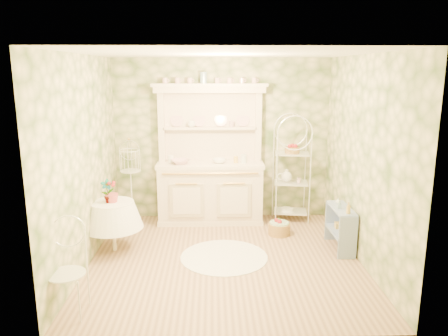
{
  "coord_description": "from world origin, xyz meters",
  "views": [
    {
      "loc": [
        -0.16,
        -5.5,
        2.51
      ],
      "look_at": [
        0.0,
        0.5,
        1.15
      ],
      "focal_mm": 35.0,
      "sensor_mm": 36.0,
      "label": 1
    }
  ],
  "objects_px": {
    "bakers_rack": "(291,172)",
    "side_shelf": "(340,227)",
    "birdcage_stand": "(131,180)",
    "round_table": "(114,230)",
    "floor_basket": "(279,228)",
    "cafe_chair": "(66,275)",
    "kitchen_dresser": "(210,155)"
  },
  "relations": [
    {
      "from": "side_shelf",
      "to": "birdcage_stand",
      "type": "xyz_separation_m",
      "value": [
        -3.14,
        1.09,
        0.43
      ]
    },
    {
      "from": "kitchen_dresser",
      "to": "bakers_rack",
      "type": "distance_m",
      "value": 1.39
    },
    {
      "from": "side_shelf",
      "to": "cafe_chair",
      "type": "relative_size",
      "value": 0.85
    },
    {
      "from": "bakers_rack",
      "to": "birdcage_stand",
      "type": "distance_m",
      "value": 2.65
    },
    {
      "from": "bakers_rack",
      "to": "side_shelf",
      "type": "relative_size",
      "value": 2.21
    },
    {
      "from": "birdcage_stand",
      "to": "floor_basket",
      "type": "bearing_deg",
      "value": -12.54
    },
    {
      "from": "round_table",
      "to": "floor_basket",
      "type": "bearing_deg",
      "value": 12.56
    },
    {
      "from": "round_table",
      "to": "birdcage_stand",
      "type": "distance_m",
      "value": 1.16
    },
    {
      "from": "kitchen_dresser",
      "to": "cafe_chair",
      "type": "xyz_separation_m",
      "value": [
        -1.48,
        -2.84,
        -0.7
      ]
    },
    {
      "from": "birdcage_stand",
      "to": "floor_basket",
      "type": "relative_size",
      "value": 4.73
    },
    {
      "from": "floor_basket",
      "to": "side_shelf",
      "type": "bearing_deg",
      "value": -36.13
    },
    {
      "from": "bakers_rack",
      "to": "floor_basket",
      "type": "height_order",
      "value": "bakers_rack"
    },
    {
      "from": "round_table",
      "to": "birdcage_stand",
      "type": "relative_size",
      "value": 0.4
    },
    {
      "from": "cafe_chair",
      "to": "birdcage_stand",
      "type": "bearing_deg",
      "value": 72.31
    },
    {
      "from": "bakers_rack",
      "to": "birdcage_stand",
      "type": "height_order",
      "value": "bakers_rack"
    },
    {
      "from": "round_table",
      "to": "floor_basket",
      "type": "height_order",
      "value": "round_table"
    },
    {
      "from": "bakers_rack",
      "to": "round_table",
      "type": "distance_m",
      "value": 3.03
    },
    {
      "from": "kitchen_dresser",
      "to": "birdcage_stand",
      "type": "height_order",
      "value": "kitchen_dresser"
    },
    {
      "from": "cafe_chair",
      "to": "floor_basket",
      "type": "bearing_deg",
      "value": 27.02
    },
    {
      "from": "bakers_rack",
      "to": "side_shelf",
      "type": "distance_m",
      "value": 1.44
    },
    {
      "from": "kitchen_dresser",
      "to": "side_shelf",
      "type": "bearing_deg",
      "value": -33.43
    },
    {
      "from": "kitchen_dresser",
      "to": "side_shelf",
      "type": "distance_m",
      "value": 2.36
    },
    {
      "from": "bakers_rack",
      "to": "floor_basket",
      "type": "distance_m",
      "value": 1.04
    },
    {
      "from": "round_table",
      "to": "birdcage_stand",
      "type": "xyz_separation_m",
      "value": [
        0.07,
        1.06,
        0.45
      ]
    },
    {
      "from": "birdcage_stand",
      "to": "floor_basket",
      "type": "height_order",
      "value": "birdcage_stand"
    },
    {
      "from": "round_table",
      "to": "birdcage_stand",
      "type": "bearing_deg",
      "value": 86.19
    },
    {
      "from": "cafe_chair",
      "to": "birdcage_stand",
      "type": "relative_size",
      "value": 0.58
    },
    {
      "from": "side_shelf",
      "to": "floor_basket",
      "type": "distance_m",
      "value": 0.99
    },
    {
      "from": "bakers_rack",
      "to": "birdcage_stand",
      "type": "xyz_separation_m",
      "value": [
        -2.64,
        -0.17,
        -0.07
      ]
    },
    {
      "from": "bakers_rack",
      "to": "side_shelf",
      "type": "height_order",
      "value": "bakers_rack"
    },
    {
      "from": "side_shelf",
      "to": "birdcage_stand",
      "type": "height_order",
      "value": "birdcage_stand"
    },
    {
      "from": "kitchen_dresser",
      "to": "floor_basket",
      "type": "distance_m",
      "value": 1.63
    }
  ]
}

